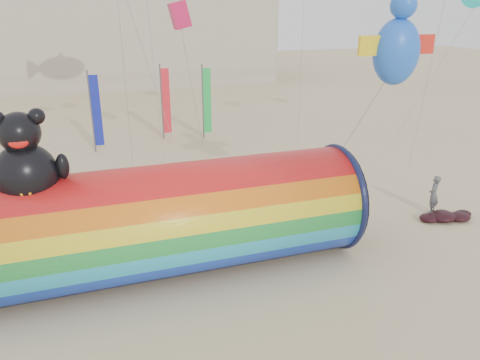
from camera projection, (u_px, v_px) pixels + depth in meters
name	position (u px, v px, depth m)	size (l,w,h in m)	color
ground	(240.00, 253.00, 17.82)	(160.00, 160.00, 0.00)	#CCB58C
windsock_assembly	(169.00, 217.00, 16.04)	(13.39, 4.08, 6.17)	red
kite_handler	(434.00, 194.00, 21.05)	(0.65, 0.43, 1.78)	#525459
fabric_bundle	(446.00, 216.00, 20.58)	(2.62, 1.35, 0.41)	black
festival_banners	(157.00, 104.00, 31.56)	(8.13, 1.86, 5.20)	#59595E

